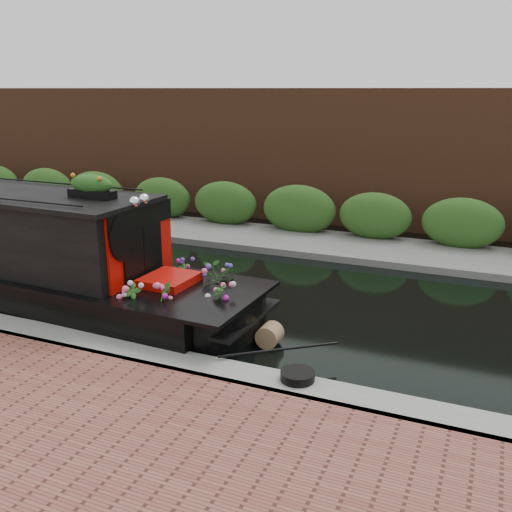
% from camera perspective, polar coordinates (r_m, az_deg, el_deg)
% --- Properties ---
extents(ground, '(80.00, 80.00, 0.00)m').
position_cam_1_polar(ground, '(11.68, -4.77, -3.59)').
color(ground, black).
rests_on(ground, ground).
extents(near_bank_coping, '(40.00, 0.60, 0.50)m').
position_cam_1_polar(near_bank_coping, '(9.14, -14.61, -10.01)').
color(near_bank_coping, gray).
rests_on(near_bank_coping, ground).
extents(far_bank_path, '(40.00, 2.40, 0.34)m').
position_cam_1_polar(far_bank_path, '(15.34, 2.56, 1.34)').
color(far_bank_path, slate).
rests_on(far_bank_path, ground).
extents(far_hedge, '(40.00, 1.10, 2.80)m').
position_cam_1_polar(far_hedge, '(16.16, 3.69, 2.10)').
color(far_hedge, '#29511B').
rests_on(far_hedge, ground).
extents(far_brick_wall, '(40.00, 1.00, 8.00)m').
position_cam_1_polar(far_brick_wall, '(18.10, 5.93, 3.60)').
color(far_brick_wall, brown).
rests_on(far_brick_wall, ground).
extents(rope_fender, '(0.37, 0.35, 0.37)m').
position_cam_1_polar(rope_fender, '(9.23, 1.38, -7.91)').
color(rope_fender, olive).
rests_on(rope_fender, ground).
extents(coiled_mooring_rope, '(0.46, 0.46, 0.12)m').
position_cam_1_polar(coiled_mooring_rope, '(7.77, 4.18, -11.85)').
color(coiled_mooring_rope, black).
rests_on(coiled_mooring_rope, near_bank_coping).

